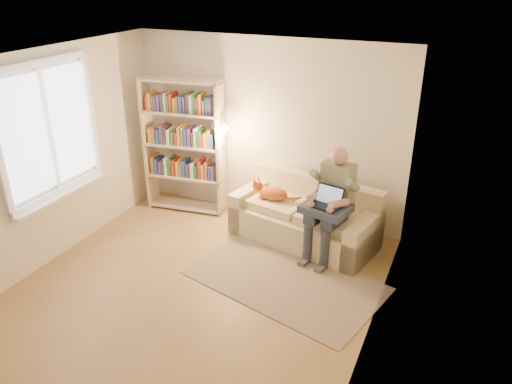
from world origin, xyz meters
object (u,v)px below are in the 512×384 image
at_px(cat, 272,192).
at_px(bookshelf, 184,140).
at_px(sofa, 305,219).
at_px(person, 332,198).
at_px(laptop, 327,201).

height_order(cat, bookshelf, bookshelf).
relative_size(sofa, person, 1.44).
xyz_separation_m(sofa, bookshelf, (-1.96, 0.16, 0.82)).
height_order(person, cat, person).
bearing_deg(laptop, sofa, 148.09).
bearing_deg(bookshelf, person, -16.81).
bearing_deg(sofa, cat, -165.21).
height_order(laptop, bookshelf, bookshelf).
height_order(cat, laptop, laptop).
xyz_separation_m(sofa, laptop, (0.38, -0.37, 0.52)).
bearing_deg(sofa, bookshelf, -172.66).
bearing_deg(laptop, cat, 170.28).
height_order(sofa, cat, sofa).
xyz_separation_m(person, laptop, (-0.03, -0.13, 0.01)).
relative_size(sofa, laptop, 5.04).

